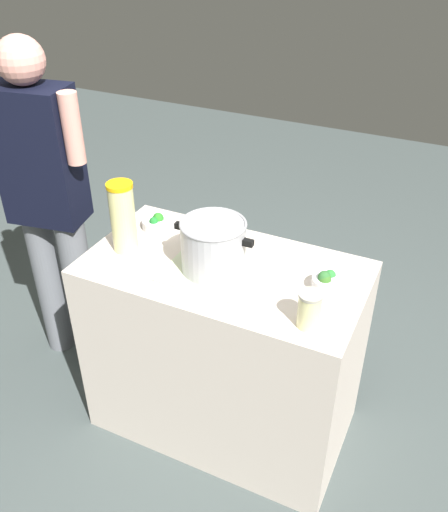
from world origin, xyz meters
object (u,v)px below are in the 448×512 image
object	(u,v)px
lemonade_pitcher	(123,217)
mason_jar	(309,310)
person_cook	(48,202)
cooking_pot	(213,245)
broccoli_bowl_front	(158,223)
broccoli_bowl_center	(327,282)

from	to	relation	value
lemonade_pitcher	mason_jar	world-z (taller)	lemonade_pitcher
lemonade_pitcher	person_cook	xyz separation A→B (m)	(0.52, -0.14, -0.12)
cooking_pot	person_cook	size ratio (longest dim) A/B	0.20
lemonade_pitcher	broccoli_bowl_front	bearing A→B (deg)	-98.72
cooking_pot	mason_jar	xyz separation A→B (m)	(-0.43, 0.16, -0.05)
broccoli_bowl_front	broccoli_bowl_center	bearing A→B (deg)	171.48
broccoli_bowl_front	person_cook	size ratio (longest dim) A/B	0.08
mason_jar	person_cook	distance (m)	1.38
cooking_pot	broccoli_bowl_front	distance (m)	0.41
cooking_pot	person_cook	world-z (taller)	person_cook
cooking_pot	person_cook	bearing A→B (deg)	-7.81
broccoli_bowl_front	person_cook	bearing A→B (deg)	5.89
broccoli_bowl_center	cooking_pot	bearing A→B (deg)	8.50
cooking_pot	person_cook	xyz separation A→B (m)	(0.91, -0.13, -0.08)
cooking_pot	mason_jar	size ratio (longest dim) A/B	2.39
cooking_pot	broccoli_bowl_front	size ratio (longest dim) A/B	2.32
lemonade_pitcher	broccoli_bowl_center	distance (m)	0.83
mason_jar	broccoli_bowl_center	xyz separation A→B (m)	(0.00, -0.22, -0.03)
cooking_pot	broccoli_bowl_center	world-z (taller)	cooking_pot
cooking_pot	broccoli_bowl_front	bearing A→B (deg)	-26.91
mason_jar	lemonade_pitcher	bearing A→B (deg)	-9.64
cooking_pot	broccoli_bowl_center	xyz separation A→B (m)	(-0.43, -0.06, -0.08)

